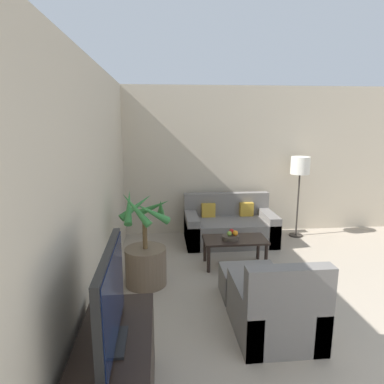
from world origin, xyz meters
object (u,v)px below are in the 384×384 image
object	(u,v)px
potted_palm	(146,256)
armchair	(275,309)
apple_red	(232,231)
apple_green	(229,234)
coffee_table	(235,243)
fruit_bowl	(230,238)
floor_lamp	(300,169)
orange_fruit	(235,233)
sofa_loveseat	(229,227)
ottoman	(249,282)
television	(111,299)

from	to	relation	value
potted_palm	armchair	xyz separation A→B (m)	(1.31, -1.21, -0.11)
apple_red	apple_green	xyz separation A→B (m)	(-0.05, -0.08, -0.00)
coffee_table	fruit_bowl	xyz separation A→B (m)	(-0.07, -0.02, 0.09)
floor_lamp	coffee_table	distance (m)	2.04
armchair	orange_fruit	bearing A→B (deg)	91.51
sofa_loveseat	ottoman	world-z (taller)	sofa_loveseat
floor_lamp	fruit_bowl	size ratio (longest dim) A/B	6.04
sofa_loveseat	ottoman	xyz separation A→B (m)	(-0.14, -1.88, -0.09)
potted_palm	sofa_loveseat	world-z (taller)	potted_palm
coffee_table	orange_fruit	distance (m)	0.16
sofa_loveseat	ottoman	size ratio (longest dim) A/B	2.30
potted_palm	orange_fruit	xyz separation A→B (m)	(1.27, 0.43, 0.12)
fruit_bowl	television	bearing A→B (deg)	-117.63
apple_green	orange_fruit	distance (m)	0.09
sofa_loveseat	ottoman	distance (m)	1.89
sofa_loveseat	coffee_table	distance (m)	1.01
apple_red	orange_fruit	bearing A→B (deg)	-65.03
ottoman	orange_fruit	bearing A→B (deg)	89.17
orange_fruit	apple_red	bearing A→B (deg)	114.97
sofa_loveseat	apple_green	bearing A→B (deg)	-101.79
sofa_loveseat	coffee_table	xyz separation A→B (m)	(-0.12, -1.00, 0.08)
potted_palm	armchair	world-z (taller)	potted_palm
fruit_bowl	armchair	size ratio (longest dim) A/B	0.28
apple_red	orange_fruit	xyz separation A→B (m)	(0.04, -0.08, 0.00)
apple_green	ottoman	size ratio (longest dim) A/B	0.11
coffee_table	fruit_bowl	bearing A→B (deg)	-161.17
orange_fruit	ottoman	distance (m)	0.91
television	fruit_bowl	xyz separation A→B (m)	(1.33, 2.54, -0.53)
fruit_bowl	apple_red	xyz separation A→B (m)	(0.03, 0.07, 0.07)
television	potted_palm	size ratio (longest dim) A/B	0.76
potted_palm	armchair	bearing A→B (deg)	-42.63
potted_palm	coffee_table	distance (m)	1.35
television	ottoman	size ratio (longest dim) A/B	1.43
potted_palm	apple_red	world-z (taller)	potted_palm
armchair	coffee_table	bearing A→B (deg)	91.30
floor_lamp	apple_red	bearing A→B (deg)	-142.37
fruit_bowl	ottoman	bearing A→B (deg)	-86.33
ottoman	floor_lamp	bearing A→B (deg)	55.10
armchair	fruit_bowl	bearing A→B (deg)	93.84
fruit_bowl	apple_red	bearing A→B (deg)	67.64
floor_lamp	ottoman	xyz separation A→B (m)	(-1.43, -2.05, -1.06)
apple_red	armchair	xyz separation A→B (m)	(0.08, -1.72, -0.23)
floor_lamp	coffee_table	size ratio (longest dim) A/B	1.60
potted_palm	orange_fruit	world-z (taller)	potted_palm
floor_lamp	potted_palm	bearing A→B (deg)	-148.66
floor_lamp	television	bearing A→B (deg)	-127.00
sofa_loveseat	apple_red	xyz separation A→B (m)	(-0.17, -0.95, 0.24)
coffee_table	ottoman	xyz separation A→B (m)	(-0.02, -0.88, -0.17)
floor_lamp	ottoman	size ratio (longest dim) A/B	2.19
sofa_loveseat	coffee_table	bearing A→B (deg)	-97.11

